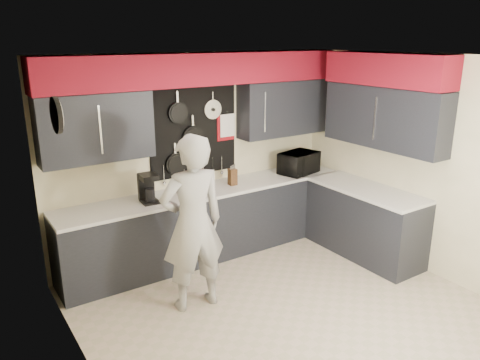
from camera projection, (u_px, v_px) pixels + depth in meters
ground at (278, 303)px, 5.08m from camera, size 4.00×4.00×0.00m
back_wall_assembly at (202, 101)px, 5.76m from camera, size 4.00×0.36×2.60m
right_wall_assembly at (388, 108)px, 5.70m from camera, size 0.36×3.50×2.60m
left_wall_assembly at (79, 230)px, 3.64m from camera, size 0.05×3.50×2.60m
base_cabinets at (255, 222)px, 6.10m from camera, size 3.95×2.20×0.92m
microwave at (299, 163)px, 6.58m from camera, size 0.62×0.49×0.30m
knife_block at (233, 177)px, 6.08m from camera, size 0.10×0.10×0.21m
utensil_crock at (202, 183)px, 5.92m from camera, size 0.12×0.12×0.16m
coffee_maker at (148, 187)px, 5.43m from camera, size 0.20×0.24×0.34m
person at (193, 224)px, 4.78m from camera, size 0.73×0.51×1.88m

